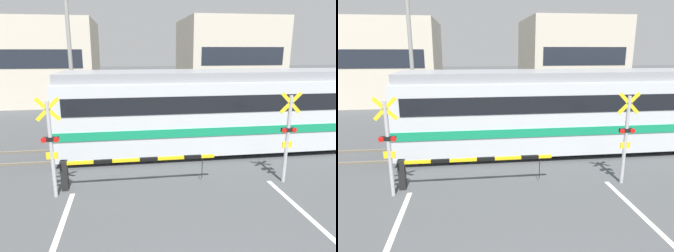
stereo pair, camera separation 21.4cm
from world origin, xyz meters
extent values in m
cube|color=#6B6051|center=(0.00, 9.01, 0.04)|extent=(50.00, 0.10, 0.08)
cube|color=#6B6051|center=(0.00, 10.45, 0.04)|extent=(50.00, 0.10, 0.08)
cube|color=silver|center=(5.69, 9.73, 1.62)|extent=(19.50, 2.91, 2.79)
cube|color=gray|center=(5.69, 9.73, 3.20)|extent=(19.30, 2.56, 0.36)
cube|color=#148C59|center=(5.69, 9.73, 1.20)|extent=(19.52, 2.97, 0.32)
cube|color=black|center=(5.69, 9.73, 2.25)|extent=(18.72, 2.95, 0.64)
cube|color=black|center=(-4.07, 9.73, 2.25)|extent=(0.03, 2.04, 0.80)
cylinder|color=black|center=(-0.35, 9.01, 0.38)|extent=(0.76, 0.12, 0.76)
cylinder|color=black|center=(-0.35, 10.45, 0.38)|extent=(0.76, 0.12, 0.76)
cube|color=black|center=(-3.37, 6.61, 0.48)|extent=(0.20, 0.20, 0.95)
cube|color=yellow|center=(-1.03, 6.61, 0.87)|extent=(4.69, 0.09, 0.09)
cube|color=black|center=(-2.20, 6.61, 0.87)|extent=(0.56, 0.10, 0.10)
cube|color=black|center=(-0.79, 6.61, 0.87)|extent=(0.56, 0.10, 0.10)
cube|color=black|center=(0.61, 6.61, 0.87)|extent=(0.56, 0.10, 0.10)
cylinder|color=black|center=(0.94, 6.61, 0.48)|extent=(0.02, 0.02, 0.69)
cube|color=black|center=(3.37, 12.51, 0.48)|extent=(0.20, 0.20, 0.95)
cube|color=yellow|center=(1.03, 12.51, 0.87)|extent=(4.69, 0.09, 0.09)
cube|color=black|center=(2.20, 12.51, 0.87)|extent=(0.56, 0.10, 0.10)
cube|color=black|center=(0.79, 12.51, 0.87)|extent=(0.56, 0.10, 0.10)
cube|color=black|center=(-0.61, 12.51, 0.87)|extent=(0.56, 0.10, 0.10)
cylinder|color=black|center=(-0.94, 12.51, 0.48)|extent=(0.02, 0.02, 0.69)
cylinder|color=#B2B2B7|center=(-3.57, 6.21, 1.42)|extent=(0.11, 0.11, 2.84)
cube|color=yellow|center=(-3.57, 6.21, 2.62)|extent=(0.68, 0.04, 0.68)
cube|color=yellow|center=(-3.57, 6.21, 2.62)|extent=(0.68, 0.04, 0.68)
cube|color=black|center=(-3.57, 6.21, 1.76)|extent=(0.44, 0.12, 0.12)
cylinder|color=red|center=(-3.74, 6.13, 1.76)|extent=(0.15, 0.03, 0.15)
cylinder|color=red|center=(-3.40, 6.13, 1.76)|extent=(0.15, 0.03, 0.15)
cube|color=yellow|center=(-3.57, 6.19, 1.28)|extent=(0.32, 0.03, 0.20)
cylinder|color=#B2B2B7|center=(3.57, 6.21, 1.42)|extent=(0.11, 0.11, 2.84)
cube|color=yellow|center=(3.57, 6.21, 2.62)|extent=(0.68, 0.04, 0.68)
cube|color=yellow|center=(3.57, 6.21, 2.62)|extent=(0.68, 0.04, 0.68)
cube|color=black|center=(3.57, 6.21, 1.76)|extent=(0.44, 0.12, 0.12)
cylinder|color=red|center=(3.40, 6.13, 1.76)|extent=(0.15, 0.03, 0.15)
cylinder|color=red|center=(3.74, 6.13, 1.76)|extent=(0.15, 0.03, 0.15)
cube|color=yellow|center=(3.57, 6.19, 1.28)|extent=(0.32, 0.03, 0.20)
cylinder|color=brown|center=(0.98, 14.26, 0.42)|extent=(0.13, 0.13, 0.83)
cylinder|color=brown|center=(1.12, 14.26, 0.42)|extent=(0.13, 0.13, 0.83)
cube|color=#B7B7BC|center=(1.05, 14.26, 1.16)|extent=(0.38, 0.22, 0.66)
sphere|color=tan|center=(1.05, 14.26, 1.61)|extent=(0.23, 0.23, 0.23)
cube|color=beige|center=(-7.64, 24.08, 3.27)|extent=(7.83, 7.71, 6.54)
cube|color=#1E232D|center=(-7.64, 20.22, 3.59)|extent=(6.58, 0.03, 1.31)
cube|color=beige|center=(7.62, 24.08, 3.41)|extent=(7.80, 7.71, 6.81)
cube|color=#1E232D|center=(7.62, 20.22, 3.75)|extent=(6.55, 0.03, 1.36)
cylinder|color=gray|center=(-4.32, 15.01, 3.52)|extent=(0.22, 0.22, 7.04)
camera|label=1|loc=(-1.47, -2.22, 4.18)|focal=32.00mm
camera|label=2|loc=(-1.26, -2.25, 4.18)|focal=32.00mm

